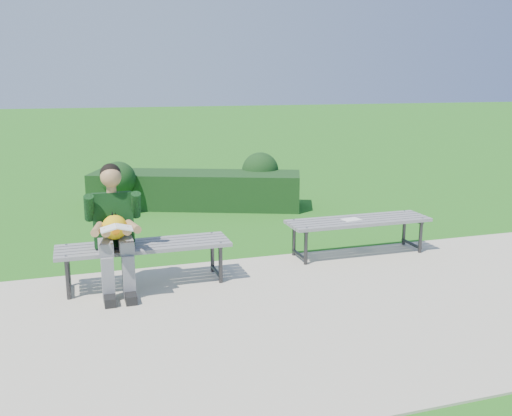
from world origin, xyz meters
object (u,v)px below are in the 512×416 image
Objects in this scene: paper_sheet at (351,219)px; seated_boy at (114,226)px; hedge at (198,187)px; bench_left at (144,249)px; bench_right at (358,223)px.

seated_boy is at bearing -172.23° from paper_sheet.
hedge reaches higher than bench_left.
paper_sheet is (-0.10, -0.00, 0.06)m from bench_right.
hedge is 2.77× the size of seated_boy.
bench_right is at bearing -68.62° from hedge.
bench_left reaches higher than paper_sheet.
bench_left is (-1.35, -3.66, 0.06)m from hedge.
hedge is at bearing 66.26° from seated_boy.
seated_boy reaches higher than hedge.
bench_left is at bearing 17.77° from seated_boy.
hedge is 2.02× the size of bench_right.
hedge is at bearing 111.38° from bench_right.
bench_right is 0.12m from paper_sheet.
seated_boy is at bearing -113.74° from hedge.
hedge is 3.58m from paper_sheet.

